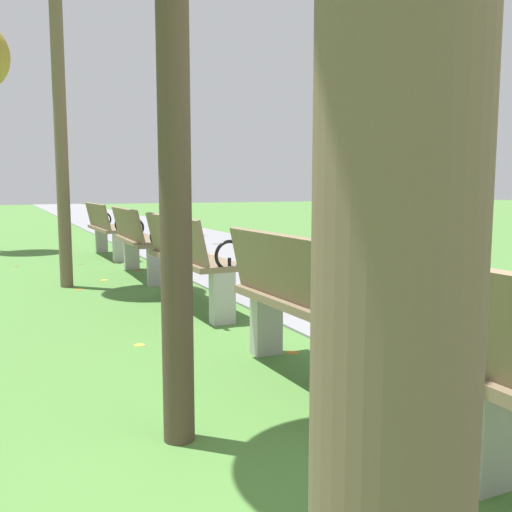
{
  "coord_description": "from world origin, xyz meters",
  "views": [
    {
      "loc": [
        -2.15,
        -0.63,
        1.17
      ],
      "look_at": [
        -0.05,
        3.96,
        0.55
      ],
      "focal_mm": 39.73,
      "sensor_mm": 36.0,
      "label": 1
    }
  ],
  "objects_px": {
    "park_bench_2": "(318,307)",
    "park_bench_3": "(188,258)",
    "park_bench_4": "(138,240)",
    "pedestrian_walking": "(180,197)",
    "park_bench_5": "(106,228)"
  },
  "relations": [
    {
      "from": "park_bench_4",
      "to": "pedestrian_walking",
      "type": "relative_size",
      "value": 0.99
    },
    {
      "from": "park_bench_2",
      "to": "park_bench_3",
      "type": "height_order",
      "value": "same"
    },
    {
      "from": "park_bench_4",
      "to": "park_bench_5",
      "type": "bearing_deg",
      "value": 90.0
    },
    {
      "from": "park_bench_2",
      "to": "park_bench_3",
      "type": "distance_m",
      "value": 2.43
    },
    {
      "from": "park_bench_2",
      "to": "park_bench_4",
      "type": "relative_size",
      "value": 1.0
    },
    {
      "from": "park_bench_2",
      "to": "park_bench_4",
      "type": "xyz_separation_m",
      "value": [
        -0.0,
        4.53,
        0.0
      ]
    },
    {
      "from": "park_bench_3",
      "to": "park_bench_4",
      "type": "xyz_separation_m",
      "value": [
        0.0,
        2.1,
        0.0
      ]
    },
    {
      "from": "park_bench_2",
      "to": "park_bench_4",
      "type": "bearing_deg",
      "value": 90.0
    },
    {
      "from": "pedestrian_walking",
      "to": "park_bench_4",
      "type": "bearing_deg",
      "value": -112.06
    },
    {
      "from": "park_bench_2",
      "to": "park_bench_3",
      "type": "xyz_separation_m",
      "value": [
        -0.0,
        2.43,
        0.0
      ]
    },
    {
      "from": "park_bench_5",
      "to": "pedestrian_walking",
      "type": "bearing_deg",
      "value": 55.39
    },
    {
      "from": "park_bench_3",
      "to": "park_bench_5",
      "type": "height_order",
      "value": "same"
    },
    {
      "from": "park_bench_5",
      "to": "pedestrian_walking",
      "type": "height_order",
      "value": "pedestrian_walking"
    },
    {
      "from": "park_bench_3",
      "to": "pedestrian_walking",
      "type": "distance_m",
      "value": 8.13
    },
    {
      "from": "park_bench_2",
      "to": "park_bench_5",
      "type": "relative_size",
      "value": 1.0
    }
  ]
}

